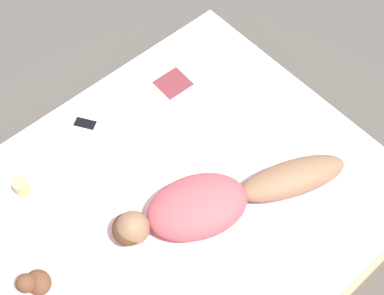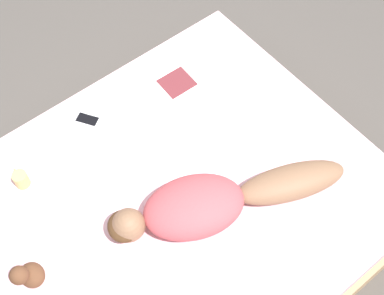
% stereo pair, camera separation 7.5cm
% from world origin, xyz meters
% --- Properties ---
extents(ground_plane, '(12.00, 12.00, 0.00)m').
position_xyz_m(ground_plane, '(0.00, 0.00, 0.00)').
color(ground_plane, '#4C4742').
extents(bed, '(1.91, 2.20, 0.48)m').
position_xyz_m(bed, '(0.00, 0.00, 0.24)').
color(bed, tan).
rests_on(bed, ground_plane).
extents(person, '(0.68, 1.27, 0.19)m').
position_xyz_m(person, '(-0.19, -0.09, 0.57)').
color(person, brown).
rests_on(person, bed).
extents(open_magazine, '(0.56, 0.29, 0.01)m').
position_xyz_m(open_magazine, '(0.47, -0.46, 0.49)').
color(open_magazine, white).
rests_on(open_magazine, bed).
extents(coffee_mug, '(0.12, 0.08, 0.10)m').
position_xyz_m(coffee_mug, '(0.58, 0.62, 0.53)').
color(coffee_mug, tan).
rests_on(coffee_mug, bed).
extents(cell_phone, '(0.17, 0.15, 0.01)m').
position_xyz_m(cell_phone, '(0.72, 0.11, 0.49)').
color(cell_phone, silver).
rests_on(cell_phone, bed).
extents(plush_toy, '(0.13, 0.15, 0.19)m').
position_xyz_m(plush_toy, '(0.07, 0.85, 0.56)').
color(plush_toy, brown).
rests_on(plush_toy, bed).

